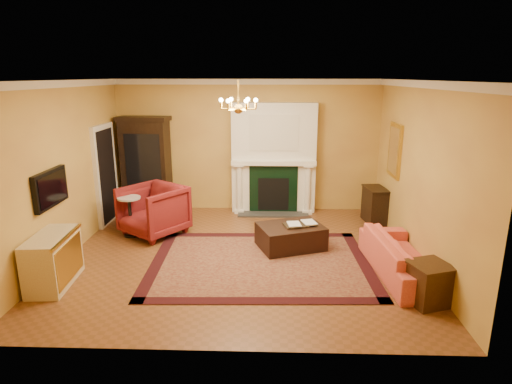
{
  "coord_description": "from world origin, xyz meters",
  "views": [
    {
      "loc": [
        0.52,
        -7.01,
        3.07
      ],
      "look_at": [
        0.27,
        0.3,
        1.07
      ],
      "focal_mm": 30.0,
      "sensor_mm": 36.0,
      "label": 1
    }
  ],
  "objects_px": {
    "end_table": "(428,285)",
    "leather_ottoman": "(291,236)",
    "china_cabinet": "(146,167)",
    "coral_sofa": "(403,250)",
    "console_table": "(375,206)",
    "commode": "(53,260)",
    "pedestal_table": "(130,213)",
    "wingback_armchair": "(153,208)"
  },
  "relations": [
    {
      "from": "end_table",
      "to": "leather_ottoman",
      "type": "height_order",
      "value": "end_table"
    },
    {
      "from": "china_cabinet",
      "to": "leather_ottoman",
      "type": "xyz_separation_m",
      "value": [
        3.22,
        -2.14,
        -0.82
      ]
    },
    {
      "from": "coral_sofa",
      "to": "leather_ottoman",
      "type": "bearing_deg",
      "value": 54.84
    },
    {
      "from": "console_table",
      "to": "commode",
      "type": "bearing_deg",
      "value": -157.57
    },
    {
      "from": "coral_sofa",
      "to": "end_table",
      "type": "relative_size",
      "value": 3.68
    },
    {
      "from": "china_cabinet",
      "to": "commode",
      "type": "height_order",
      "value": "china_cabinet"
    },
    {
      "from": "china_cabinet",
      "to": "commode",
      "type": "bearing_deg",
      "value": -91.34
    },
    {
      "from": "pedestal_table",
      "to": "coral_sofa",
      "type": "bearing_deg",
      "value": -17.66
    },
    {
      "from": "wingback_armchair",
      "to": "commode",
      "type": "distance_m",
      "value": 2.36
    },
    {
      "from": "commode",
      "to": "coral_sofa",
      "type": "height_order",
      "value": "coral_sofa"
    },
    {
      "from": "end_table",
      "to": "pedestal_table",
      "type": "bearing_deg",
      "value": 153.58
    },
    {
      "from": "console_table",
      "to": "wingback_armchair",
      "type": "bearing_deg",
      "value": -175.41
    },
    {
      "from": "console_table",
      "to": "leather_ottoman",
      "type": "bearing_deg",
      "value": -147.6
    },
    {
      "from": "commode",
      "to": "console_table",
      "type": "relative_size",
      "value": 1.44
    },
    {
      "from": "china_cabinet",
      "to": "end_table",
      "type": "height_order",
      "value": "china_cabinet"
    },
    {
      "from": "leather_ottoman",
      "to": "coral_sofa",
      "type": "bearing_deg",
      "value": -50.84
    },
    {
      "from": "console_table",
      "to": "leather_ottoman",
      "type": "xyz_separation_m",
      "value": [
        -1.87,
        -1.52,
        -0.14
      ]
    },
    {
      "from": "end_table",
      "to": "coral_sofa",
      "type": "bearing_deg",
      "value": 95.49
    },
    {
      "from": "pedestal_table",
      "to": "leather_ottoman",
      "type": "distance_m",
      "value": 3.18
    },
    {
      "from": "wingback_armchair",
      "to": "coral_sofa",
      "type": "xyz_separation_m",
      "value": [
        4.41,
        -1.63,
        -0.14
      ]
    },
    {
      "from": "china_cabinet",
      "to": "leather_ottoman",
      "type": "relative_size",
      "value": 1.86
    },
    {
      "from": "pedestal_table",
      "to": "end_table",
      "type": "height_order",
      "value": "pedestal_table"
    },
    {
      "from": "coral_sofa",
      "to": "console_table",
      "type": "relative_size",
      "value": 2.82
    },
    {
      "from": "end_table",
      "to": "leather_ottoman",
      "type": "relative_size",
      "value": 0.5
    },
    {
      "from": "console_table",
      "to": "leather_ottoman",
      "type": "distance_m",
      "value": 2.41
    },
    {
      "from": "china_cabinet",
      "to": "console_table",
      "type": "bearing_deg",
      "value": -1.89
    },
    {
      "from": "coral_sofa",
      "to": "commode",
      "type": "bearing_deg",
      "value": 91.01
    },
    {
      "from": "pedestal_table",
      "to": "console_table",
      "type": "bearing_deg",
      "value": 11.22
    },
    {
      "from": "pedestal_table",
      "to": "leather_ottoman",
      "type": "bearing_deg",
      "value": -9.54
    },
    {
      "from": "pedestal_table",
      "to": "coral_sofa",
      "type": "xyz_separation_m",
      "value": [
        4.85,
        -1.54,
        -0.05
      ]
    },
    {
      "from": "wingback_armchair",
      "to": "leather_ottoman",
      "type": "height_order",
      "value": "wingback_armchair"
    },
    {
      "from": "china_cabinet",
      "to": "coral_sofa",
      "type": "xyz_separation_m",
      "value": [
        4.95,
        -3.16,
        -0.64
      ]
    },
    {
      "from": "end_table",
      "to": "china_cabinet",
      "type": "bearing_deg",
      "value": 141.05
    },
    {
      "from": "console_table",
      "to": "china_cabinet",
      "type": "bearing_deg",
      "value": 166.38
    },
    {
      "from": "pedestal_table",
      "to": "commode",
      "type": "bearing_deg",
      "value": -103.9
    },
    {
      "from": "coral_sofa",
      "to": "end_table",
      "type": "distance_m",
      "value": 0.92
    },
    {
      "from": "leather_ottoman",
      "to": "pedestal_table",
      "type": "bearing_deg",
      "value": 150.18
    },
    {
      "from": "wingback_armchair",
      "to": "commode",
      "type": "xyz_separation_m",
      "value": [
        -0.95,
        -2.16,
        -0.15
      ]
    },
    {
      "from": "commode",
      "to": "leather_ottoman",
      "type": "distance_m",
      "value": 3.96
    },
    {
      "from": "china_cabinet",
      "to": "console_table",
      "type": "distance_m",
      "value": 5.18
    },
    {
      "from": "end_table",
      "to": "console_table",
      "type": "distance_m",
      "value": 3.45
    },
    {
      "from": "wingback_armchair",
      "to": "coral_sofa",
      "type": "bearing_deg",
      "value": 15.76
    }
  ]
}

